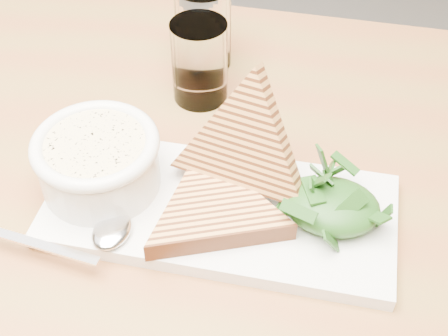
% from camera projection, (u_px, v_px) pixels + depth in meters
% --- Properties ---
extents(table_top, '(1.32, 0.88, 0.04)m').
position_uv_depth(table_top, '(145.00, 240.00, 0.64)').
color(table_top, brown).
rests_on(table_top, ground).
extents(platter, '(0.35, 0.16, 0.02)m').
position_uv_depth(platter, '(220.00, 210.00, 0.64)').
color(platter, white).
rests_on(platter, table_top).
extents(soup_bowl, '(0.12, 0.12, 0.05)m').
position_uv_depth(soup_bowl, '(99.00, 166.00, 0.63)').
color(soup_bowl, white).
rests_on(soup_bowl, platter).
extents(soup, '(0.10, 0.10, 0.01)m').
position_uv_depth(soup, '(95.00, 146.00, 0.61)').
color(soup, beige).
rests_on(soup, soup_bowl).
extents(bowl_rim, '(0.13, 0.13, 0.01)m').
position_uv_depth(bowl_rim, '(95.00, 144.00, 0.61)').
color(bowl_rim, white).
rests_on(bowl_rim, soup_bowl).
extents(sandwich_flat, '(0.22, 0.22, 0.02)m').
position_uv_depth(sandwich_flat, '(214.00, 210.00, 0.61)').
color(sandwich_flat, '#CC8947').
rests_on(sandwich_flat, platter).
extents(sandwich_lean, '(0.20, 0.18, 0.19)m').
position_uv_depth(sandwich_lean, '(244.00, 146.00, 0.61)').
color(sandwich_lean, '#CC8947').
rests_on(sandwich_lean, sandwich_flat).
extents(salad_base, '(0.09, 0.07, 0.04)m').
position_uv_depth(salad_base, '(332.00, 206.00, 0.60)').
color(salad_base, '#173911').
rests_on(salad_base, platter).
extents(arugula_pile, '(0.11, 0.10, 0.05)m').
position_uv_depth(arugula_pile, '(333.00, 200.00, 0.60)').
color(arugula_pile, '#235117').
rests_on(arugula_pile, platter).
extents(spoon_bowl, '(0.04, 0.05, 0.01)m').
position_uv_depth(spoon_bowl, '(112.00, 231.00, 0.60)').
color(spoon_bowl, silver).
rests_on(spoon_bowl, platter).
extents(spoon_handle, '(0.12, 0.02, 0.00)m').
position_uv_depth(spoon_handle, '(40.00, 245.00, 0.59)').
color(spoon_handle, silver).
rests_on(spoon_handle, platter).
extents(glass_near, '(0.07, 0.07, 0.10)m').
position_uv_depth(glass_near, '(200.00, 62.00, 0.74)').
color(glass_near, white).
rests_on(glass_near, table_top).
extents(glass_far, '(0.07, 0.07, 0.11)m').
position_uv_depth(glass_far, '(203.00, 26.00, 0.79)').
color(glass_far, white).
rests_on(glass_far, table_top).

